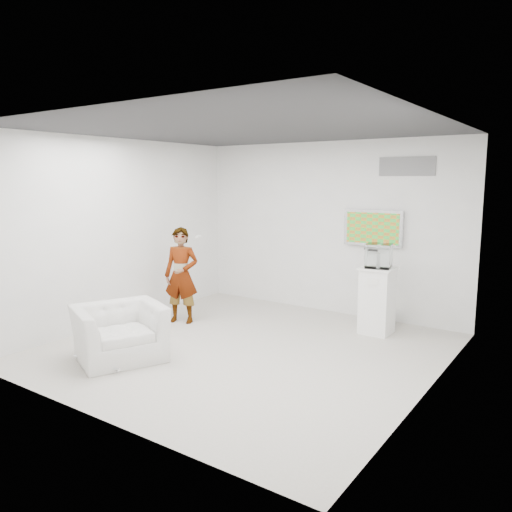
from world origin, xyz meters
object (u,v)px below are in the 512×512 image
armchair (119,332)px  person (181,275)px  pedestal (377,300)px  floor_uplight (391,315)px  tv (373,228)px

armchair → person: bearing=40.9°
pedestal → floor_uplight: pedestal is taller
person → armchair: (0.51, -1.74, -0.43)m
tv → person: tv is taller
tv → floor_uplight: tv is taller
armchair → floor_uplight: bearing=-8.9°
tv → floor_uplight: 1.47m
person → floor_uplight: person is taller
person → tv: bearing=17.1°
person → armchair: size_ratio=1.43×
armchair → pedestal: 3.83m
armchair → floor_uplight: 4.34m
pedestal → floor_uplight: 0.72m
floor_uplight → armchair: bearing=-123.6°
tv → pedestal: size_ratio=0.98×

